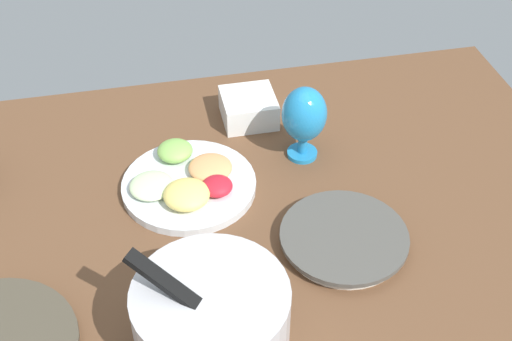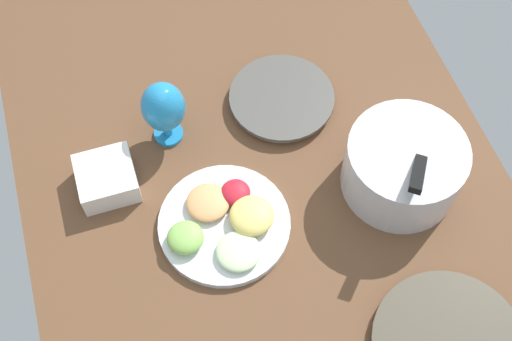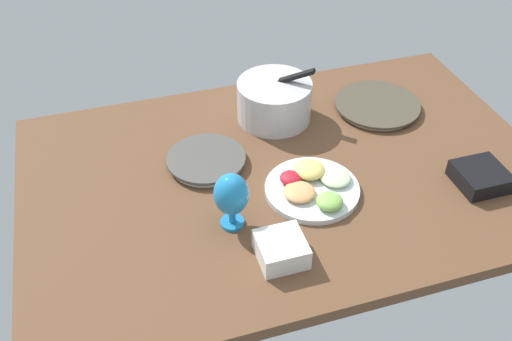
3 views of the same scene
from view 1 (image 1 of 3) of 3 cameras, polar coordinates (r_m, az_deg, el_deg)
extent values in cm
cube|color=brown|center=(136.25, -3.36, -5.02)|extent=(160.00, 104.00, 4.00)
cylinder|color=silver|center=(131.24, 7.34, -5.86)|extent=(22.54, 22.54, 1.66)
cylinder|color=#4E4C47|center=(130.29, 7.39, -5.46)|extent=(24.51, 24.51, 1.00)
cylinder|color=silver|center=(111.14, -3.72, -12.38)|extent=(25.07, 25.07, 13.67)
cylinder|color=white|center=(107.88, -3.81, -11.08)|extent=(22.56, 22.56, 2.46)
cube|color=black|center=(104.81, -6.31, -10.19)|extent=(16.08, 12.85, 10.48)
cylinder|color=silver|center=(141.99, -5.62, -1.23)|extent=(27.86, 27.86, 1.80)
ellipsoid|color=beige|center=(139.80, -8.72, -1.26)|extent=(9.11, 9.11, 2.26)
ellipsoid|color=#F9E072|center=(135.84, -5.83, -2.01)|extent=(9.33, 9.33, 3.77)
ellipsoid|color=red|center=(137.77, -3.27, -1.31)|extent=(6.32, 6.32, 3.00)
ellipsoid|color=#F2A566|center=(142.47, -3.85, 0.24)|extent=(9.18, 9.18, 2.58)
ellipsoid|color=#8CC659|center=(146.78, -6.80, 1.65)|extent=(7.58, 7.58, 3.42)
cylinder|color=#2185C4|center=(150.18, 3.88, 1.45)|extent=(6.64, 6.64, 1.00)
cylinder|color=#2185C4|center=(148.62, 3.92, 2.19)|extent=(2.00, 2.00, 3.94)
ellipsoid|color=#2185C4|center=(143.66, 4.07, 4.73)|extent=(9.62, 9.62, 12.39)
cube|color=white|center=(158.80, -0.62, 5.26)|extent=(12.20, 12.20, 6.30)
cube|color=#F9E072|center=(157.63, -0.62, 5.86)|extent=(10.00, 10.00, 2.02)
camera|label=2|loc=(1.32, -52.94, 44.87)|focal=47.31mm
camera|label=3|loc=(2.27, 4.90, 45.47)|focal=40.14mm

